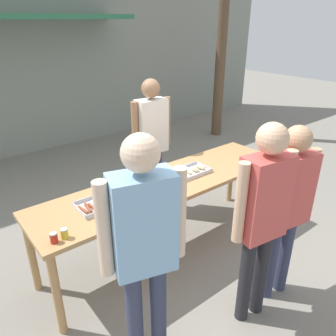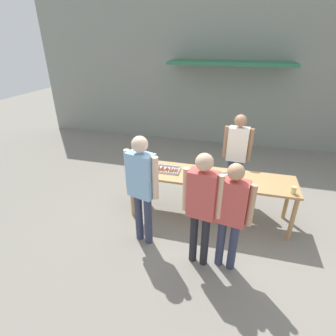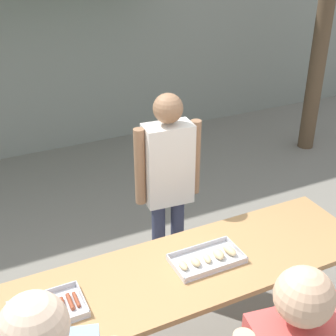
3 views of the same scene
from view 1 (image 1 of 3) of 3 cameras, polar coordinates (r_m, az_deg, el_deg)
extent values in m
plane|color=gray|center=(3.82, 0.00, -13.78)|extent=(24.00, 24.00, 0.00)
cube|color=gray|center=(6.61, -23.92, 21.65)|extent=(12.00, 0.12, 4.50)
cube|color=#2D704C|center=(6.08, -22.60, 23.19)|extent=(3.20, 1.00, 0.08)
cube|color=tan|center=(3.37, 0.00, -2.63)|extent=(2.84, 0.74, 0.04)
cylinder|color=tan|center=(2.88, -18.77, -20.14)|extent=(0.07, 0.07, 0.81)
cylinder|color=tan|center=(4.29, 16.96, -3.87)|extent=(0.07, 0.07, 0.81)
cylinder|color=tan|center=(3.33, -22.65, -13.76)|extent=(0.07, 0.07, 0.81)
cylinder|color=tan|center=(4.61, 10.88, -1.14)|extent=(0.07, 0.07, 0.81)
cube|color=silver|center=(3.00, -11.61, -6.30)|extent=(0.42, 0.28, 0.01)
cube|color=silver|center=(2.88, -10.35, -7.07)|extent=(0.42, 0.01, 0.03)
cube|color=silver|center=(3.10, -12.85, -4.90)|extent=(0.42, 0.01, 0.03)
cube|color=silver|center=(2.92, -15.23, -7.14)|extent=(0.01, 0.28, 0.03)
cube|color=silver|center=(3.07, -8.26, -4.79)|extent=(0.01, 0.28, 0.03)
cylinder|color=brown|center=(2.93, -14.60, -7.03)|extent=(0.04, 0.14, 0.03)
cylinder|color=brown|center=(2.95, -13.78, -6.72)|extent=(0.05, 0.15, 0.03)
cylinder|color=brown|center=(2.96, -13.12, -6.55)|extent=(0.03, 0.11, 0.03)
cylinder|color=brown|center=(2.98, -12.32, -6.25)|extent=(0.04, 0.15, 0.03)
cylinder|color=brown|center=(2.99, -11.64, -6.08)|extent=(0.04, 0.12, 0.02)
cylinder|color=brown|center=(3.02, -11.04, -5.68)|extent=(0.04, 0.15, 0.03)
cylinder|color=brown|center=(3.02, -10.15, -5.58)|extent=(0.04, 0.12, 0.03)
cylinder|color=brown|center=(3.05, -9.49, -5.25)|extent=(0.03, 0.13, 0.03)
cylinder|color=brown|center=(3.07, -8.90, -5.05)|extent=(0.02, 0.12, 0.02)
cube|color=silver|center=(3.52, 3.55, -0.94)|extent=(0.47, 0.26, 0.01)
cube|color=silver|center=(3.43, 4.99, -1.34)|extent=(0.47, 0.01, 0.03)
cube|color=silver|center=(3.60, 2.20, 0.06)|extent=(0.47, 0.01, 0.03)
cube|color=silver|center=(3.38, 0.63, -1.67)|extent=(0.01, 0.26, 0.03)
cube|color=silver|center=(3.66, 6.27, 0.34)|extent=(0.01, 0.26, 0.03)
ellipsoid|color=beige|center=(3.41, 1.35, -1.38)|extent=(0.06, 0.10, 0.04)
ellipsoid|color=beige|center=(3.46, 2.54, -0.98)|extent=(0.06, 0.09, 0.04)
ellipsoid|color=beige|center=(3.51, 3.65, -0.66)|extent=(0.06, 0.10, 0.04)
ellipsoid|color=beige|center=(3.56, 4.65, -0.17)|extent=(0.07, 0.11, 0.05)
ellipsoid|color=beige|center=(3.62, 5.63, 0.21)|extent=(0.07, 0.13, 0.05)
cylinder|color=#B22319|center=(2.62, -19.26, -11.48)|extent=(0.06, 0.06, 0.07)
cylinder|color=#B2B2B7|center=(2.60, -19.38, -10.74)|extent=(0.05, 0.05, 0.01)
cylinder|color=gold|center=(2.64, -17.58, -10.89)|extent=(0.06, 0.06, 0.07)
cylinder|color=#B2B2B7|center=(2.62, -17.70, -10.15)|extent=(0.05, 0.05, 0.01)
cylinder|color=#DBC67A|center=(4.05, 16.58, 2.37)|extent=(0.08, 0.08, 0.12)
cylinder|color=#333851|center=(4.31, -3.64, -2.39)|extent=(0.11, 0.11, 0.83)
cylinder|color=#333851|center=(4.39, -1.74, -1.84)|extent=(0.11, 0.11, 0.83)
cube|color=silver|center=(4.07, -2.89, 7.32)|extent=(0.39, 0.24, 0.66)
sphere|color=#936B4C|center=(3.96, -3.04, 13.70)|extent=(0.23, 0.23, 0.23)
cylinder|color=#936B4C|center=(3.96, -5.77, 6.97)|extent=(0.08, 0.08, 0.63)
cylinder|color=#936B4C|center=(4.18, -0.17, 8.06)|extent=(0.08, 0.08, 0.63)
cylinder|color=#333851|center=(2.61, -1.70, -23.42)|extent=(0.12, 0.12, 0.86)
cylinder|color=#333851|center=(2.57, -5.85, -24.44)|extent=(0.12, 0.12, 0.86)
cube|color=#84B2DB|center=(2.08, -4.35, -9.66)|extent=(0.45, 0.33, 0.68)
sphere|color=beige|center=(1.85, -4.81, 2.63)|extent=(0.23, 0.23, 0.23)
cylinder|color=beige|center=(2.14, 1.99, -7.91)|extent=(0.09, 0.09, 0.65)
cylinder|color=beige|center=(2.02, -11.13, -10.57)|extent=(0.09, 0.09, 0.65)
cylinder|color=#333851|center=(3.29, 19.61, -14.03)|extent=(0.12, 0.12, 0.79)
cylinder|color=#333851|center=(3.18, 17.39, -15.14)|extent=(0.12, 0.12, 0.79)
cube|color=#C64C47|center=(2.86, 20.40, -3.46)|extent=(0.42, 0.28, 0.62)
sphere|color=tan|center=(2.69, 21.74, 4.74)|extent=(0.21, 0.21, 0.21)
cylinder|color=tan|center=(3.02, 23.47, -2.13)|extent=(0.09, 0.09, 0.59)
cylinder|color=tan|center=(2.69, 17.04, -4.36)|extent=(0.09, 0.09, 0.59)
cylinder|color=#232328|center=(3.00, 15.82, -17.10)|extent=(0.11, 0.11, 0.84)
cylinder|color=#232328|center=(2.91, 13.33, -18.37)|extent=(0.11, 0.11, 0.84)
cube|color=#C64C47|center=(2.52, 16.39, -4.97)|extent=(0.40, 0.26, 0.66)
sphere|color=#DBAD89|center=(2.34, 17.72, 4.93)|extent=(0.23, 0.23, 0.23)
cylinder|color=#DBAD89|center=(2.67, 19.90, -3.38)|extent=(0.08, 0.08, 0.63)
cylinder|color=#DBAD89|center=(2.37, 12.51, -6.05)|extent=(0.08, 0.08, 0.63)
camera|label=2|loc=(2.82, 94.58, 11.65)|focal=28.00mm
camera|label=3|loc=(1.02, 46.80, 46.54)|focal=50.00mm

